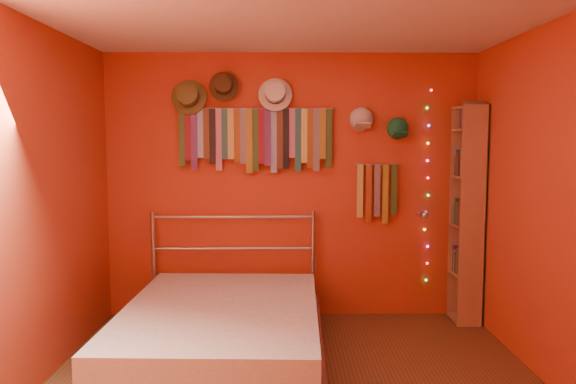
{
  "coord_description": "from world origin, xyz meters",
  "views": [
    {
      "loc": [
        -0.08,
        -3.57,
        1.7
      ],
      "look_at": [
        -0.04,
        0.9,
        1.27
      ],
      "focal_mm": 35.0,
      "sensor_mm": 36.0,
      "label": 1
    }
  ],
  "objects_px": {
    "tie_rack": "(256,136)",
    "reading_lamp": "(424,215)",
    "bookshelf": "(472,213)",
    "bed": "(221,332)"
  },
  "relations": [
    {
      "from": "tie_rack",
      "to": "reading_lamp",
      "type": "bearing_deg",
      "value": -5.83
    },
    {
      "from": "tie_rack",
      "to": "bookshelf",
      "type": "height_order",
      "value": "bookshelf"
    },
    {
      "from": "reading_lamp",
      "to": "bed",
      "type": "xyz_separation_m",
      "value": [
        -1.77,
        -0.94,
        -0.77
      ]
    },
    {
      "from": "bookshelf",
      "to": "bed",
      "type": "height_order",
      "value": "bookshelf"
    },
    {
      "from": "tie_rack",
      "to": "bed",
      "type": "xyz_separation_m",
      "value": [
        -0.22,
        -1.1,
        -1.49
      ]
    },
    {
      "from": "bookshelf",
      "to": "bed",
      "type": "bearing_deg",
      "value": -156.78
    },
    {
      "from": "reading_lamp",
      "to": "bed",
      "type": "relative_size",
      "value": 0.13
    },
    {
      "from": "tie_rack",
      "to": "bed",
      "type": "relative_size",
      "value": 0.68
    },
    {
      "from": "bed",
      "to": "bookshelf",
      "type": "bearing_deg",
      "value": 25.07
    },
    {
      "from": "tie_rack",
      "to": "reading_lamp",
      "type": "distance_m",
      "value": 1.71
    }
  ]
}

